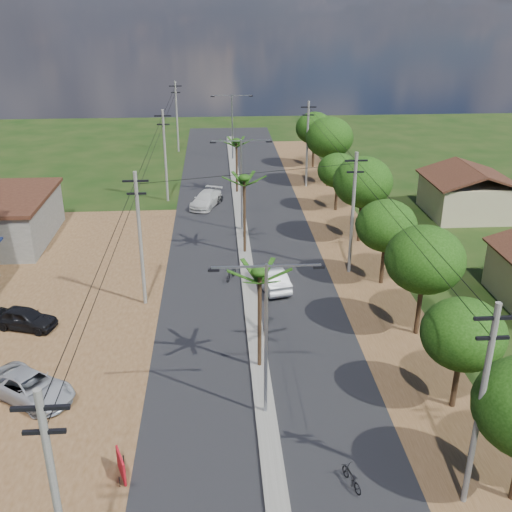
{
  "coord_description": "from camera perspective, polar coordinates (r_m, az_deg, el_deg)",
  "views": [
    {
      "loc": [
        -2.06,
        -23.6,
        18.6
      ],
      "look_at": [
        0.39,
        12.49,
        3.0
      ],
      "focal_mm": 42.0,
      "sensor_mm": 36.0,
      "label": 1
    }
  ],
  "objects": [
    {
      "name": "streetlight_near",
      "position": [
        27.43,
        0.97,
        -6.92
      ],
      "size": [
        5.1,
        0.18,
        8.0
      ],
      "color": "gray",
      "rests_on": "ground"
    },
    {
      "name": "dirt_lot_west",
      "position": [
        38.88,
        -22.96,
        -7.28
      ],
      "size": [
        18.0,
        46.0,
        0.04
      ],
      "primitive_type": "cube",
      "color": "#50351B",
      "rests_on": "ground"
    },
    {
      "name": "utility_pole_w_a",
      "position": [
        20.03,
        -18.35,
        -21.9
      ],
      "size": [
        1.6,
        0.24,
        9.0
      ],
      "color": "#605E56",
      "rests_on": "ground"
    },
    {
      "name": "car_white_far",
      "position": [
        58.28,
        -4.77,
        5.37
      ],
      "size": [
        3.57,
        5.32,
        1.43
      ],
      "primitive_type": "imported",
      "rotation": [
        0.0,
        0.0,
        -0.35
      ],
      "color": "#BBBCB7",
      "rests_on": "ground"
    },
    {
      "name": "palm_median_mid",
      "position": [
        45.46,
        -1.13,
        7.1
      ],
      "size": [
        2.0,
        2.0,
        6.55
      ],
      "color": "black",
      "rests_on": "ground"
    },
    {
      "name": "moto_rider_west_a",
      "position": [
        42.91,
        -2.36,
        -1.74
      ],
      "size": [
        1.19,
        1.75,
        0.87
      ],
      "primitive_type": "imported",
      "rotation": [
        0.0,
        0.0,
        -0.41
      ],
      "color": "black",
      "rests_on": "ground"
    },
    {
      "name": "tree_east_b",
      "position": [
        29.93,
        19.14,
        -7.05
      ],
      "size": [
        4.0,
        4.0,
        5.83
      ],
      "color": "black",
      "rests_on": "ground"
    },
    {
      "name": "streetlight_mid",
      "position": [
        50.57,
        -1.4,
        7.46
      ],
      "size": [
        5.1,
        0.18,
        8.0
      ],
      "color": "gray",
      "rests_on": "ground"
    },
    {
      "name": "tree_east_d",
      "position": [
        41.82,
        12.29,
        2.83
      ],
      "size": [
        4.2,
        4.2,
        6.13
      ],
      "color": "black",
      "rests_on": "ground"
    },
    {
      "name": "tree_east_c",
      "position": [
        35.55,
        15.78,
        -0.34
      ],
      "size": [
        4.6,
        4.6,
        6.83
      ],
      "color": "black",
      "rests_on": "ground"
    },
    {
      "name": "median",
      "position": [
        45.58,
        -0.95,
        -0.64
      ],
      "size": [
        1.0,
        90.0,
        0.18
      ],
      "primitive_type": "cube",
      "color": "#605E56",
      "rests_on": "ground"
    },
    {
      "name": "car_parked_dark",
      "position": [
        39.24,
        -21.18,
        -5.59
      ],
      "size": [
        4.26,
        2.71,
        1.35
      ],
      "primitive_type": "imported",
      "rotation": [
        0.0,
        0.0,
        1.27
      ],
      "color": "black",
      "rests_on": "ground"
    },
    {
      "name": "ground",
      "position": [
        30.12,
        0.9,
        -14.81
      ],
      "size": [
        160.0,
        160.0,
        0.0
      ],
      "primitive_type": "plane",
      "color": "black",
      "rests_on": "ground"
    },
    {
      "name": "dirt_shoulder_east",
      "position": [
        44.13,
        10.36,
        -1.99
      ],
      "size": [
        5.0,
        90.0,
        0.03
      ],
      "primitive_type": "cube",
      "color": "#50351B",
      "rests_on": "ground"
    },
    {
      "name": "tree_east_f",
      "position": [
        56.71,
        7.79,
        8.07
      ],
      "size": [
        3.8,
        3.8,
        5.52
      ],
      "color": "black",
      "rests_on": "ground"
    },
    {
      "name": "house_east_far",
      "position": [
        58.8,
        19.5,
        5.97
      ],
      "size": [
        7.6,
        7.5,
        4.6
      ],
      "color": "tan",
      "rests_on": "ground"
    },
    {
      "name": "utility_pole_w_b",
      "position": [
        38.52,
        -10.98,
        1.82
      ],
      "size": [
        1.6,
        0.24,
        9.0
      ],
      "color": "#605E56",
      "rests_on": "ground"
    },
    {
      "name": "tree_east_h",
      "position": [
        71.93,
        5.57,
        12.02
      ],
      "size": [
        4.4,
        4.4,
        6.52
      ],
      "color": "black",
      "rests_on": "ground"
    },
    {
      "name": "moto_rider_east",
      "position": [
        26.61,
        9.08,
        -20.16
      ],
      "size": [
        0.96,
        1.65,
        0.82
      ],
      "primitive_type": "imported",
      "rotation": [
        0.0,
        0.0,
        3.43
      ],
      "color": "black",
      "rests_on": "ground"
    },
    {
      "name": "car_silver_mid",
      "position": [
        41.57,
        1.42,
        -2.11
      ],
      "size": [
        2.6,
        4.79,
        1.5
      ],
      "primitive_type": "imported",
      "rotation": [
        0.0,
        0.0,
        3.38
      ],
      "color": "#AEB1B6",
      "rests_on": "ground"
    },
    {
      "name": "tree_east_g",
      "position": [
        64.14,
        7.0,
        11.13
      ],
      "size": [
        5.0,
        5.0,
        7.38
      ],
      "color": "black",
      "rests_on": "ground"
    },
    {
      "name": "palm_median_far",
      "position": [
        61.11,
        -1.88,
        10.7
      ],
      "size": [
        2.0,
        2.0,
        5.85
      ],
      "color": "black",
      "rests_on": "ground"
    },
    {
      "name": "car_parked_silver",
      "position": [
        32.7,
        -20.74,
        -11.63
      ],
      "size": [
        5.36,
        4.64,
        1.37
      ],
      "primitive_type": "imported",
      "rotation": [
        0.0,
        0.0,
        0.98
      ],
      "color": "#AEB1B6",
      "rests_on": "ground"
    },
    {
      "name": "utility_pole_w_c",
      "position": [
        59.45,
        -8.65,
        9.6
      ],
      "size": [
        1.6,
        0.24,
        9.0
      ],
      "color": "#605E56",
      "rests_on": "ground"
    },
    {
      "name": "utility_pole_e_c",
      "position": [
        63.86,
        4.92,
        10.72
      ],
      "size": [
        1.6,
        0.24,
        9.0
      ],
      "color": "#605E56",
      "rests_on": "ground"
    },
    {
      "name": "moto_rider_west_b",
      "position": [
        59.14,
        -3.43,
        5.43
      ],
      "size": [
        1.01,
        1.61,
        0.94
      ],
      "primitive_type": "imported",
      "rotation": [
        0.0,
        0.0,
        -0.39
      ],
      "color": "black",
      "rests_on": "ground"
    },
    {
      "name": "road",
      "position": [
        42.89,
        -0.74,
        -2.35
      ],
      "size": [
        12.0,
        110.0,
        0.04
      ],
      "primitive_type": "cube",
      "color": "black",
      "rests_on": "ground"
    },
    {
      "name": "roadside_sign",
      "position": [
        27.2,
        -12.73,
        -18.92
      ],
      "size": [
        0.57,
        1.3,
        1.13
      ],
      "rotation": [
        0.0,
        0.0,
        0.36
      ],
      "color": "#A10E19",
      "rests_on": "ground"
    },
    {
      "name": "tree_east_e",
      "position": [
        48.97,
        10.13,
        6.94
      ],
      "size": [
        4.8,
        4.8,
        7.14
      ],
      "color": "black",
      "rests_on": "ground"
    },
    {
      "name": "streetlight_far",
      "position": [
        74.92,
        -2.29,
        12.68
      ],
      "size": [
        5.1,
        0.18,
        8.0
      ],
      "color": "gray",
      "rests_on": "ground"
    },
    {
      "name": "utility_pole_e_b",
      "position": [
        43.03,
        9.2,
        4.25
      ],
      "size": [
        1.6,
        0.24,
        9.0
      ],
      "color": "#605E56",
      "rests_on": "ground"
    },
    {
      "name": "palm_median_near",
      "position": [
        30.61,
        0.35,
        -1.94
      ],
      "size": [
        2.0,
        2.0,
        6.15
      ],
      "color": "black",
      "rests_on": "ground"
    },
    {
      "name": "utility_pole_w_d",
      "position": [
        79.97,
        -7.55,
        13.16
      ],
      "size": [
        1.6,
        0.24,
        9.0
      ],
      "color": "#605E56",
      "rests_on": "ground"
    },
    {
      "name": "utility_pole_e_a",
      "position": [
        24.35,
        20.6,
        -13.06
      ],
      "size": [
        1.6,
        0.24,
        9.0
      ],
      "color": "#605E56",
      "rests_on": "ground"
    }
  ]
}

